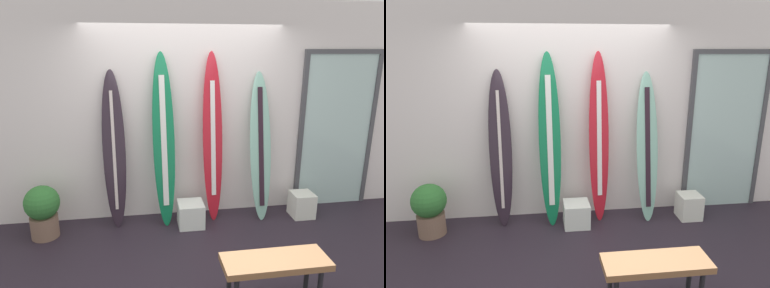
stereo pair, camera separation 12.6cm
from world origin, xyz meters
The scene contains 11 objects.
ground centered at (0.00, 0.00, -0.02)m, with size 8.00×8.00×0.04m, color #271E28.
wall_back centered at (0.00, 1.30, 1.40)m, with size 7.20×0.20×2.80m, color white.
surfboard_charcoal centered at (-0.91, 1.02, 0.99)m, with size 0.29×0.33×1.98m.
surfboard_emerald centered at (-0.29, 0.99, 1.08)m, with size 0.30×0.38×2.18m.
surfboard_crimson centered at (0.34, 1.02, 1.09)m, with size 0.27×0.32×2.19m.
surfboard_seafoam centered at (0.97, 0.98, 0.95)m, with size 0.30×0.42×1.93m.
display_block_left centered at (1.55, 0.85, 0.17)m, with size 0.29×0.29×0.33m.
display_block_center centered at (0.02, 0.82, 0.15)m, with size 0.33×0.33×0.31m.
glass_door centered at (2.14, 1.18, 1.13)m, with size 1.11×0.06×2.20m.
potted_plant centered at (-1.77, 0.81, 0.36)m, with size 0.41×0.41×0.65m.
bench centered at (0.53, -0.70, 0.40)m, with size 0.93×0.33×0.47m.
Camera 2 is at (-0.43, -3.12, 2.20)m, focal length 31.81 mm.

